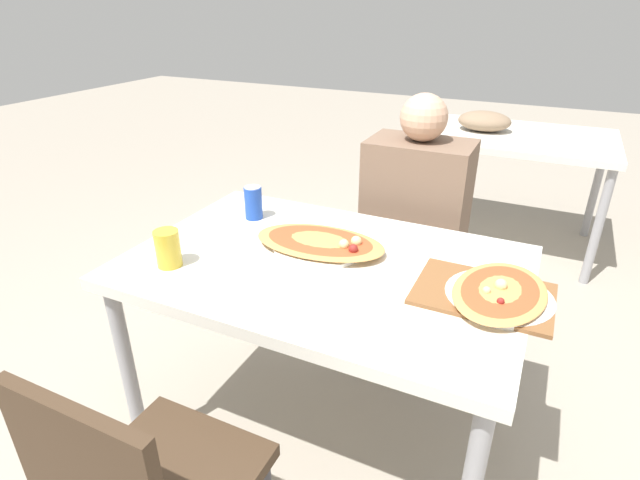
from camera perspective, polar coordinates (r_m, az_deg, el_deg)
name	(u,v)px	position (r m, az deg, el deg)	size (l,w,h in m)	color
ground_plane	(324,428)	(2.03, 0.44, -20.74)	(14.00, 14.00, 0.00)	#9E9384
dining_table	(325,281)	(1.62, 0.52, -4.72)	(1.24, 0.82, 0.73)	silver
chair_far_seated	(417,246)	(2.29, 11.07, -0.63)	(0.40, 0.40, 0.83)	#3F2D1E
person_seated	(415,212)	(2.11, 10.75, 3.18)	(0.41, 0.29, 1.16)	#2D2D38
pizza_main	(320,243)	(1.66, 0.04, -0.35)	(0.46, 0.31, 0.06)	white
soda_can	(253,203)	(1.89, -7.62, 4.26)	(0.07, 0.07, 0.12)	#1E47B2
drink_glass	(168,248)	(1.61, -16.99, -0.92)	(0.08, 0.08, 0.12)	gold
serving_tray	(483,294)	(1.48, 18.14, -5.87)	(0.37, 0.27, 0.01)	brown
pizza_second	(499,293)	(1.47, 19.82, -5.76)	(0.29, 0.39, 0.06)	white
background_table	(512,142)	(3.35, 21.07, 10.36)	(1.10, 0.80, 0.85)	silver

